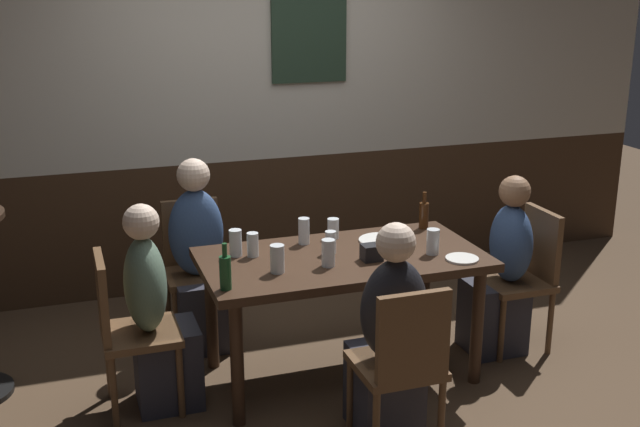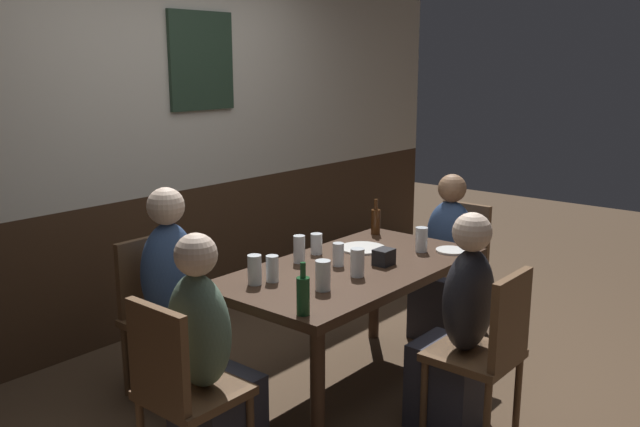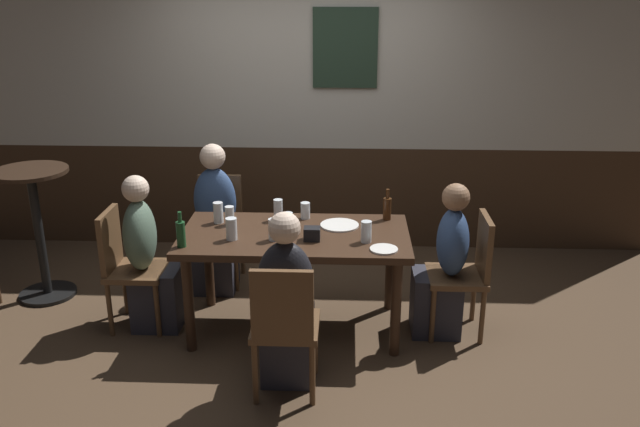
{
  "view_description": "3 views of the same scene",
  "coord_description": "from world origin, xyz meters",
  "px_view_note": "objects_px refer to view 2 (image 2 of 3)",
  "views": [
    {
      "loc": [
        -1.46,
        -3.89,
        2.24
      ],
      "look_at": [
        -0.16,
        -0.09,
        1.03
      ],
      "focal_mm": 44.04,
      "sensor_mm": 36.0,
      "label": 1
    },
    {
      "loc": [
        -2.86,
        -2.16,
        1.85
      ],
      "look_at": [
        -0.17,
        0.09,
        1.05
      ],
      "focal_mm": 37.96,
      "sensor_mm": 36.0,
      "label": 2
    },
    {
      "loc": [
        0.36,
        -4.28,
        2.41
      ],
      "look_at": [
        0.18,
        -0.01,
        0.89
      ],
      "focal_mm": 37.25,
      "sensor_mm": 36.0,
      "label": 3
    }
  ],
  "objects_px": {
    "person_head_west": "(209,375)",
    "dining_table": "(352,281)",
    "chair_mid_near": "(488,347)",
    "pint_glass_amber": "(338,256)",
    "condiment_caddy": "(384,257)",
    "chair_left_far": "(158,307)",
    "beer_bottle_green": "(303,294)",
    "person_mid_near": "(458,341)",
    "pint_glass_pale": "(421,241)",
    "tumbler_short": "(316,245)",
    "pint_glass_stout": "(299,251)",
    "person_left_far": "(176,312)",
    "beer_glass_half": "(323,276)",
    "highball_clear": "(357,264)",
    "person_head_east": "(445,269)",
    "plate_white_small": "(451,251)",
    "chair_head_east": "(457,260)",
    "plate_white_large": "(363,248)",
    "chair_head_west": "(180,385)",
    "tumbler_water": "(255,271)",
    "beer_glass_tall": "(272,270)",
    "beer_bottle_brown": "(376,221)"
  },
  "relations": [
    {
      "from": "person_left_far",
      "to": "pint_glass_amber",
      "type": "height_order",
      "value": "person_left_far"
    },
    {
      "from": "pint_glass_amber",
      "to": "condiment_caddy",
      "type": "bearing_deg",
      "value": -46.35
    },
    {
      "from": "person_left_far",
      "to": "chair_left_far",
      "type": "bearing_deg",
      "value": 90.0
    },
    {
      "from": "tumbler_water",
      "to": "plate_white_small",
      "type": "xyz_separation_m",
      "value": [
        1.17,
        -0.47,
        -0.06
      ]
    },
    {
      "from": "beer_glass_half",
      "to": "dining_table",
      "type": "bearing_deg",
      "value": 18.05
    },
    {
      "from": "person_left_far",
      "to": "pint_glass_stout",
      "type": "distance_m",
      "value": 0.75
    },
    {
      "from": "chair_head_east",
      "to": "plate_white_large",
      "type": "relative_size",
      "value": 3.19
    },
    {
      "from": "chair_head_west",
      "to": "person_mid_near",
      "type": "distance_m",
      "value": 1.38
    },
    {
      "from": "person_left_far",
      "to": "condiment_caddy",
      "type": "relative_size",
      "value": 10.86
    },
    {
      "from": "plate_white_large",
      "to": "chair_head_west",
      "type": "bearing_deg",
      "value": -174.17
    },
    {
      "from": "person_left_far",
      "to": "pint_glass_amber",
      "type": "relative_size",
      "value": 9.25
    },
    {
      "from": "pint_glass_stout",
      "to": "plate_white_small",
      "type": "bearing_deg",
      "value": -36.13
    },
    {
      "from": "chair_left_far",
      "to": "beer_bottle_green",
      "type": "bearing_deg",
      "value": -91.41
    },
    {
      "from": "pint_glass_amber",
      "to": "condiment_caddy",
      "type": "xyz_separation_m",
      "value": [
        0.18,
        -0.18,
        -0.01
      ]
    },
    {
      "from": "chair_left_far",
      "to": "pint_glass_amber",
      "type": "height_order",
      "value": "chair_left_far"
    },
    {
      "from": "condiment_caddy",
      "to": "pint_glass_pale",
      "type": "bearing_deg",
      "value": -2.65
    },
    {
      "from": "person_left_far",
      "to": "highball_clear",
      "type": "height_order",
      "value": "person_left_far"
    },
    {
      "from": "person_left_far",
      "to": "beer_bottle_green",
      "type": "height_order",
      "value": "person_left_far"
    },
    {
      "from": "person_head_east",
      "to": "plate_white_small",
      "type": "distance_m",
      "value": 0.59
    },
    {
      "from": "person_left_far",
      "to": "pint_glass_pale",
      "type": "relative_size",
      "value": 8.16
    },
    {
      "from": "person_mid_near",
      "to": "pint_glass_stout",
      "type": "bearing_deg",
      "value": 98.64
    },
    {
      "from": "pint_glass_amber",
      "to": "tumbler_short",
      "type": "bearing_deg",
      "value": 67.17
    },
    {
      "from": "chair_head_west",
      "to": "beer_bottle_green",
      "type": "distance_m",
      "value": 0.65
    },
    {
      "from": "person_mid_near",
      "to": "pint_glass_pale",
      "type": "height_order",
      "value": "person_mid_near"
    },
    {
      "from": "person_left_far",
      "to": "person_mid_near",
      "type": "relative_size",
      "value": 1.04
    },
    {
      "from": "highball_clear",
      "to": "beer_bottle_brown",
      "type": "distance_m",
      "value": 0.9
    },
    {
      "from": "plate_white_large",
      "to": "condiment_caddy",
      "type": "bearing_deg",
      "value": -123.14
    },
    {
      "from": "person_mid_near",
      "to": "pint_glass_stout",
      "type": "relative_size",
      "value": 7.37
    },
    {
      "from": "person_mid_near",
      "to": "pint_glass_stout",
      "type": "xyz_separation_m",
      "value": [
        -0.14,
        0.93,
        0.33
      ]
    },
    {
      "from": "dining_table",
      "to": "pint_glass_stout",
      "type": "bearing_deg",
      "value": 118.18
    },
    {
      "from": "chair_mid_near",
      "to": "pint_glass_amber",
      "type": "height_order",
      "value": "chair_mid_near"
    },
    {
      "from": "beer_bottle_brown",
      "to": "condiment_caddy",
      "type": "bearing_deg",
      "value": -140.78
    },
    {
      "from": "pint_glass_amber",
      "to": "beer_bottle_green",
      "type": "relative_size",
      "value": 0.53
    },
    {
      "from": "dining_table",
      "to": "plate_white_large",
      "type": "bearing_deg",
      "value": 26.66
    },
    {
      "from": "person_left_far",
      "to": "tumbler_short",
      "type": "relative_size",
      "value": 9.84
    },
    {
      "from": "chair_head_west",
      "to": "person_mid_near",
      "type": "bearing_deg",
      "value": -28.91
    },
    {
      "from": "dining_table",
      "to": "tumbler_short",
      "type": "relative_size",
      "value": 13.07
    },
    {
      "from": "person_left_far",
      "to": "person_mid_near",
      "type": "bearing_deg",
      "value": -62.43
    },
    {
      "from": "dining_table",
      "to": "chair_head_west",
      "type": "height_order",
      "value": "chair_head_west"
    },
    {
      "from": "chair_left_far",
      "to": "pint_glass_stout",
      "type": "height_order",
      "value": "pint_glass_stout"
    },
    {
      "from": "tumbler_short",
      "to": "plate_white_small",
      "type": "distance_m",
      "value": 0.8
    },
    {
      "from": "beer_glass_tall",
      "to": "pint_glass_pale",
      "type": "xyz_separation_m",
      "value": [
        0.97,
        -0.29,
        0.01
      ]
    },
    {
      "from": "pint_glass_pale",
      "to": "chair_head_east",
      "type": "bearing_deg",
      "value": 11.11
    },
    {
      "from": "tumbler_short",
      "to": "condiment_caddy",
      "type": "distance_m",
      "value": 0.43
    },
    {
      "from": "chair_left_far",
      "to": "person_left_far",
      "type": "distance_m",
      "value": 0.16
    },
    {
      "from": "person_left_far",
      "to": "plate_white_large",
      "type": "bearing_deg",
      "value": -27.07
    },
    {
      "from": "chair_mid_near",
      "to": "beer_glass_tall",
      "type": "height_order",
      "value": "chair_mid_near"
    },
    {
      "from": "person_head_west",
      "to": "dining_table",
      "type": "bearing_deg",
      "value": 0.0
    },
    {
      "from": "highball_clear",
      "to": "pint_glass_stout",
      "type": "relative_size",
      "value": 0.97
    },
    {
      "from": "person_left_far",
      "to": "tumbler_water",
      "type": "height_order",
      "value": "person_left_far"
    }
  ]
}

